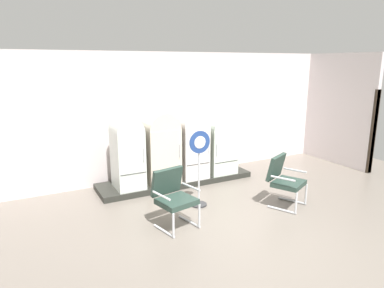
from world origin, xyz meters
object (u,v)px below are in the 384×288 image
refrigerator_0 (127,150)px  sign_stand (199,171)px  refrigerator_1 (160,146)px  armchair_left (173,195)px  refrigerator_3 (219,142)px  armchair_right (284,178)px  refrigerator_2 (191,142)px

refrigerator_0 → sign_stand: bearing=-52.5°
refrigerator_1 → refrigerator_0: bearing=-179.6°
armchair_left → refrigerator_3: bearing=41.9°
refrigerator_0 → armchair_right: (2.46, -2.04, -0.38)m
refrigerator_3 → armchair_left: bearing=-138.1°
refrigerator_0 → refrigerator_3: 2.26m
sign_stand → refrigerator_2: bearing=68.7°
armchair_right → sign_stand: sign_stand is taller
refrigerator_0 → armchair_left: bearing=-83.6°
refrigerator_1 → armchair_right: (1.72, -2.05, -0.39)m
refrigerator_1 → refrigerator_2: refrigerator_1 is taller
refrigerator_1 → armchair_left: 1.96m
refrigerator_2 → refrigerator_3: size_ratio=1.09×
refrigerator_0 → refrigerator_3: bearing=0.2°
refrigerator_3 → armchair_left: 2.78m
refrigerator_1 → armchair_left: size_ratio=1.59×
refrigerator_1 → refrigerator_3: (1.51, 0.00, -0.09)m
refrigerator_1 → refrigerator_2: bearing=-0.1°
armchair_right → sign_stand: 1.65m
armchair_right → armchair_left: bearing=174.7°
refrigerator_0 → armchair_left: 1.88m
refrigerator_1 → armchair_left: (-0.54, -1.84, -0.39)m
refrigerator_0 → sign_stand: (1.00, -1.30, -0.23)m
armchair_right → sign_stand: (-1.46, 0.74, 0.15)m
refrigerator_2 → armchair_left: bearing=-125.3°
refrigerator_1 → refrigerator_2: (0.76, -0.00, -0.01)m
refrigerator_1 → refrigerator_3: 1.52m
refrigerator_3 → armchair_left: refrigerator_3 is taller
refrigerator_2 → armchair_right: refrigerator_2 is taller
sign_stand → refrigerator_0: bearing=127.5°
refrigerator_3 → armchair_right: bearing=-84.4°
refrigerator_2 → refrigerator_0: bearing=-179.9°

